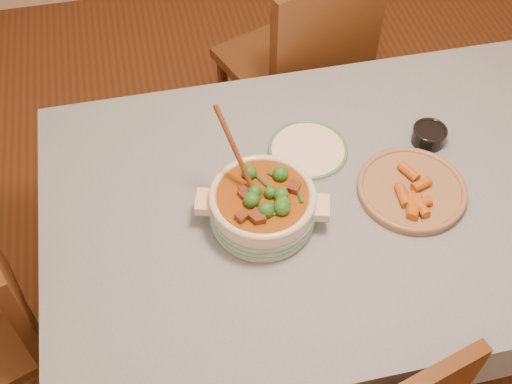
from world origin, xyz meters
The scene contains 7 objects.
floor centered at (0.00, 0.00, 0.00)m, with size 4.50×4.50×0.00m, color #462914.
dining_table centered at (0.00, 0.00, 0.66)m, with size 1.68×1.08×0.76m.
stew_casserole centered at (-0.24, -0.04, 0.83)m, with size 0.36×0.34×0.34m.
white_plate centered at (-0.05, 0.18, 0.77)m, with size 0.29×0.29×0.02m.
condiment_bowl centered at (0.32, 0.14, 0.79)m, with size 0.10×0.10×0.05m.
fried_plate centered at (0.20, -0.04, 0.78)m, with size 0.32×0.32×0.05m.
chair_far centered at (0.12, 0.79, 0.57)m, with size 0.61×0.61×1.00m.
Camera 1 is at (-0.47, -1.06, 2.19)m, focal length 45.00 mm.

